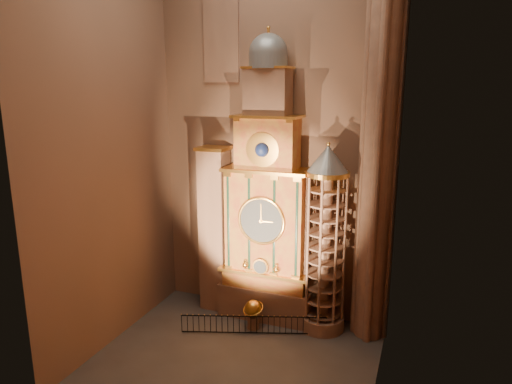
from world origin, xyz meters
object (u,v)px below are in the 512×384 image
at_px(stair_turret, 325,242).
at_px(iron_railing, 254,325).
at_px(portrait_tower, 215,229).
at_px(celestial_globe, 253,312).
at_px(astronomical_clock, 267,210).

xyz_separation_m(stair_turret, iron_railing, (-3.44, -2.08, -4.69)).
relative_size(portrait_tower, celestial_globe, 5.84).
height_order(astronomical_clock, portrait_tower, astronomical_clock).
relative_size(portrait_tower, stair_turret, 0.94).
bearing_deg(portrait_tower, stair_turret, -2.33).
relative_size(astronomical_clock, portrait_tower, 1.64).
height_order(astronomical_clock, stair_turret, astronomical_clock).
bearing_deg(astronomical_clock, stair_turret, -4.30).
bearing_deg(celestial_globe, iron_railing, -65.80).
xyz_separation_m(celestial_globe, iron_railing, (0.27, -0.59, -0.47)).
distance_m(astronomical_clock, portrait_tower, 3.73).
relative_size(astronomical_clock, iron_railing, 2.16).
height_order(stair_turret, celestial_globe, stair_turret).
bearing_deg(portrait_tower, iron_railing, -34.28).
relative_size(stair_turret, celestial_globe, 6.18).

